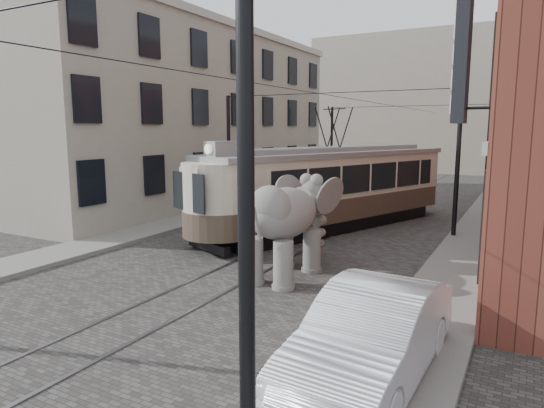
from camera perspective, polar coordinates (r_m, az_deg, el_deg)
The scene contains 10 objects.
ground at distance 16.75m, azimuth -0.30°, elevation -6.28°, with size 120.00×120.00×0.00m, color #474542.
tram_rails at distance 16.74m, azimuth -0.30°, elevation -6.24°, with size 1.54×80.00×0.02m, color slate, non-canonical shape.
sidewalk_right at distance 14.92m, azimuth 20.59°, elevation -8.48°, with size 2.00×60.00×0.15m, color slate.
sidewalk_left at distance 20.57m, azimuth -16.43°, elevation -3.56°, with size 2.00×60.00×0.15m, color slate.
stucco_building at distance 30.61m, azimuth -9.56°, elevation 9.94°, with size 7.00×24.00×10.00m, color gray.
distant_block at distance 54.79m, azimuth 20.62°, elevation 11.09°, with size 28.00×10.00×14.00m, color gray.
catenary at distance 20.81m, azimuth 5.85°, elevation 5.04°, with size 11.00×30.20×6.00m, color black, non-canonical shape.
tram at distance 21.15m, azimuth 7.24°, elevation 4.10°, with size 2.75×13.31×5.28m, color beige, non-canonical shape.
elephant at distance 14.17m, azimuth 1.44°, elevation -2.88°, with size 2.69×4.88×2.99m, color slate, non-canonical shape.
parked_car at distance 8.84m, azimuth 11.78°, elevation -15.02°, with size 1.78×5.06×1.67m, color silver.
Camera 1 is at (7.76, -14.18, 4.39)m, focal length 31.71 mm.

